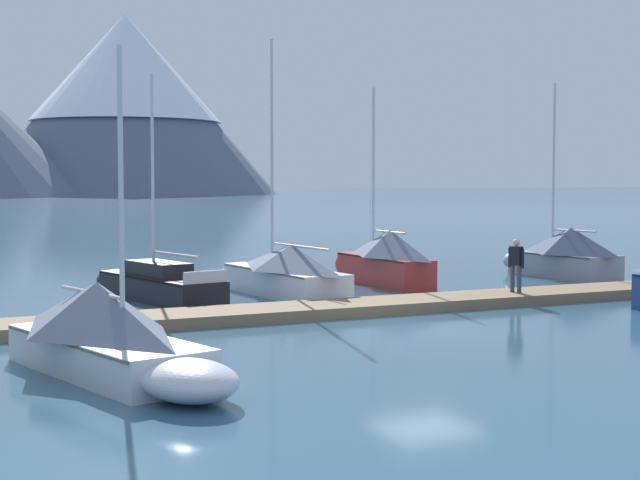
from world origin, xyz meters
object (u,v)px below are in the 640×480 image
(sailboat_mid_dock_starboard, at_px, (282,271))
(sailboat_end_of_dock, at_px, (562,253))
(sailboat_far_berth, at_px, (383,258))
(person_on_dock, at_px, (516,262))
(sailboat_second_berth, at_px, (111,334))
(sailboat_mid_dock_port, at_px, (154,283))

(sailboat_mid_dock_starboard, xyz_separation_m, sailboat_end_of_dock, (12.49, 0.65, 0.11))
(sailboat_far_berth, distance_m, person_on_dock, 6.40)
(sailboat_end_of_dock, distance_m, person_on_dock, 8.65)
(sailboat_second_berth, xyz_separation_m, sailboat_mid_dock_starboard, (8.51, 10.71, -0.01))
(sailboat_mid_dock_port, height_order, sailboat_mid_dock_starboard, sailboat_mid_dock_starboard)
(sailboat_far_berth, relative_size, sailboat_end_of_dock, 0.95)
(sailboat_far_berth, xyz_separation_m, person_on_dock, (1.18, -6.29, 0.29))
(sailboat_mid_dock_port, relative_size, person_on_dock, 4.28)
(sailboat_mid_dock_starboard, distance_m, sailboat_end_of_dock, 12.51)
(person_on_dock, bearing_deg, sailboat_far_berth, 100.67)
(sailboat_far_berth, distance_m, sailboat_end_of_dock, 7.83)
(sailboat_mid_dock_port, bearing_deg, sailboat_mid_dock_starboard, -11.50)
(sailboat_mid_dock_starboard, relative_size, sailboat_end_of_dock, 1.11)
(sailboat_second_berth, height_order, sailboat_mid_dock_starboard, sailboat_mid_dock_starboard)
(sailboat_second_berth, distance_m, sailboat_mid_dock_starboard, 13.68)
(sailboat_second_berth, height_order, sailboat_far_berth, sailboat_far_berth)
(sailboat_mid_dock_starboard, distance_m, sailboat_far_berth, 4.89)
(sailboat_mid_dock_port, xyz_separation_m, sailboat_end_of_dock, (16.66, -0.20, 0.41))
(person_on_dock, bearing_deg, sailboat_second_berth, -158.06)
(sailboat_second_berth, height_order, person_on_dock, sailboat_second_berth)
(sailboat_mid_dock_starboard, relative_size, sailboat_far_berth, 1.18)
(sailboat_mid_dock_starboard, height_order, sailboat_end_of_dock, sailboat_mid_dock_starboard)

